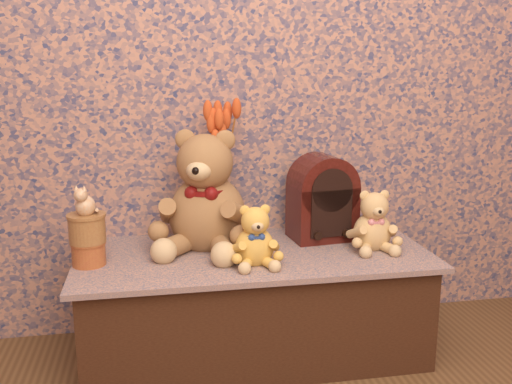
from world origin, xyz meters
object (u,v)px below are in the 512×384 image
(teddy_large, at_px, (207,185))
(cat_figurine, at_px, (85,199))
(ceramic_vase, at_px, (221,219))
(biscuit_tin_lower, at_px, (89,253))
(teddy_small, at_px, (373,217))
(teddy_medium, at_px, (255,232))
(cathedral_radio, at_px, (322,197))

(teddy_large, bearing_deg, cat_figurine, -142.37)
(teddy_large, relative_size, ceramic_vase, 2.66)
(ceramic_vase, height_order, cat_figurine, cat_figurine)
(biscuit_tin_lower, bearing_deg, teddy_small, -0.30)
(biscuit_tin_lower, relative_size, cat_figurine, 1.04)
(teddy_small, xyz_separation_m, cat_figurine, (-1.04, 0.01, 0.11))
(teddy_medium, distance_m, biscuit_tin_lower, 0.58)
(teddy_small, bearing_deg, cat_figurine, -176.61)
(teddy_large, xyz_separation_m, teddy_small, (0.61, -0.14, -0.12))
(teddy_small, xyz_separation_m, cathedral_radio, (-0.15, 0.16, 0.05))
(teddy_large, bearing_deg, biscuit_tin_lower, -142.37)
(teddy_large, distance_m, cat_figurine, 0.45)
(teddy_small, relative_size, cathedral_radio, 0.72)
(teddy_medium, bearing_deg, biscuit_tin_lower, 170.98)
(ceramic_vase, height_order, biscuit_tin_lower, ceramic_vase)
(teddy_small, relative_size, cat_figurine, 2.20)
(ceramic_vase, distance_m, biscuit_tin_lower, 0.52)
(biscuit_tin_lower, distance_m, cat_figurine, 0.19)
(biscuit_tin_lower, bearing_deg, cathedral_radio, 9.66)
(teddy_medium, height_order, teddy_small, teddy_small)
(cathedral_radio, bearing_deg, teddy_small, -52.24)
(teddy_small, height_order, cat_figurine, cat_figurine)
(teddy_large, relative_size, biscuit_tin_lower, 4.20)
(teddy_small, bearing_deg, teddy_large, 170.97)
(teddy_large, bearing_deg, ceramic_vase, 58.70)
(cathedral_radio, xyz_separation_m, ceramic_vase, (-0.40, 0.03, -0.08))
(teddy_large, relative_size, teddy_medium, 2.12)
(cat_figurine, bearing_deg, teddy_medium, 13.44)
(teddy_medium, bearing_deg, ceramic_vase, 107.72)
(teddy_large, height_order, teddy_small, teddy_large)
(teddy_medium, bearing_deg, teddy_large, 122.66)
(cathedral_radio, distance_m, cat_figurine, 0.90)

